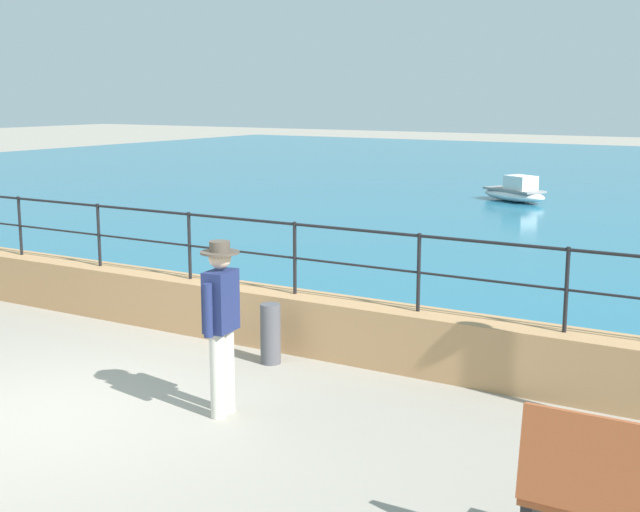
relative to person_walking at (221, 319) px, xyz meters
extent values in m
plane|color=gray|center=(-1.47, -0.92, -0.98)|extent=(120.00, 120.00, 0.00)
cube|color=tan|center=(-1.47, 2.28, -0.63)|extent=(20.00, 0.56, 0.70)
cylinder|color=black|center=(-5.65, 2.28, 0.17)|extent=(0.04, 0.04, 0.90)
cylinder|color=black|center=(-3.98, 2.28, 0.17)|extent=(0.04, 0.04, 0.90)
cylinder|color=black|center=(-2.31, 2.28, 0.17)|extent=(0.04, 0.04, 0.90)
cylinder|color=black|center=(-0.63, 2.28, 0.17)|extent=(0.04, 0.04, 0.90)
cylinder|color=black|center=(1.04, 2.28, 0.17)|extent=(0.04, 0.04, 0.90)
cylinder|color=black|center=(2.71, 2.28, 0.17)|extent=(0.04, 0.04, 0.90)
cylinder|color=black|center=(-1.47, 2.28, 0.59)|extent=(18.40, 0.04, 0.04)
cylinder|color=black|center=(-1.47, 2.28, 0.17)|extent=(18.40, 0.03, 0.03)
cube|color=#236B89|center=(-1.47, 24.92, -0.95)|extent=(64.00, 44.32, 0.06)
cylinder|color=beige|center=(-0.01, 0.09, -0.55)|extent=(0.15, 0.15, 0.86)
cylinder|color=beige|center=(0.01, -0.09, -0.55)|extent=(0.15, 0.15, 0.86)
cube|color=navy|center=(0.00, 0.00, 0.18)|extent=(0.26, 0.39, 0.60)
cylinder|color=navy|center=(-0.03, 0.24, 0.14)|extent=(0.09, 0.09, 0.52)
cylinder|color=navy|center=(0.03, -0.24, 0.14)|extent=(0.09, 0.09, 0.52)
sphere|color=beige|center=(0.00, 0.00, 0.61)|extent=(0.22, 0.22, 0.22)
cylinder|color=#4C4238|center=(0.00, 0.00, 0.66)|extent=(0.38, 0.38, 0.02)
cylinder|color=#4C4238|center=(0.00, 0.00, 0.72)|extent=(0.20, 0.20, 0.10)
cylinder|color=#4C4C51|center=(-0.55, 1.62, -0.62)|extent=(0.24, 0.24, 0.72)
ellipsoid|color=white|center=(-3.16, 17.73, -0.74)|extent=(2.46, 1.86, 0.36)
cube|color=gray|center=(-3.16, 17.73, -0.59)|extent=(1.98, 1.53, 0.06)
cube|color=silver|center=(-2.94, 17.62, -0.36)|extent=(1.00, 0.93, 0.40)
camera|label=1|loc=(5.09, -6.45, 2.17)|focal=48.57mm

